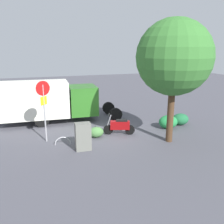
{
  "coord_description": "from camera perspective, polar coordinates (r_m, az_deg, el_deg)",
  "views": [
    {
      "loc": [
        4.16,
        12.87,
        4.88
      ],
      "look_at": [
        -0.15,
        0.29,
        1.33
      ],
      "focal_mm": 38.88,
      "sensor_mm": 36.0,
      "label": 1
    }
  ],
  "objects": [
    {
      "name": "motorcycle",
      "position": [
        13.94,
        1.82,
        -3.27
      ],
      "size": [
        1.74,
        0.82,
        1.2
      ],
      "rotation": [
        0.0,
        0.0,
        -0.35
      ],
      "color": "black",
      "rests_on": "ground"
    },
    {
      "name": "utility_cabinet",
      "position": [
        11.92,
        -6.82,
        -5.76
      ],
      "size": [
        0.77,
        0.52,
        1.37
      ],
      "primitive_type": "cube",
      "rotation": [
        0.0,
        0.0,
        -0.05
      ],
      "color": "slate",
      "rests_on": "ground"
    },
    {
      "name": "box_truck_near",
      "position": [
        16.56,
        -14.37,
        2.89
      ],
      "size": [
        7.98,
        2.65,
        2.74
      ],
      "rotation": [
        0.0,
        0.0,
        3.08
      ],
      "color": "black",
      "rests_on": "ground"
    },
    {
      "name": "shrub_near_sign",
      "position": [
        16.33,
        15.78,
        -1.65
      ],
      "size": [
        1.09,
        0.89,
        0.74
      ],
      "primitive_type": "ellipsoid",
      "color": "#1F653A",
      "rests_on": "ground"
    },
    {
      "name": "bike_rack_hoop",
      "position": [
        12.94,
        -11.46,
        -7.51
      ],
      "size": [
        0.85,
        0.17,
        0.85
      ],
      "primitive_type": "torus",
      "rotation": [
        1.57,
        0.0,
        -0.14
      ],
      "color": "#B7B7BC",
      "rests_on": "ground"
    },
    {
      "name": "ground_plane",
      "position": [
        14.38,
        -0.94,
        -4.88
      ],
      "size": [
        60.0,
        60.0,
        0.0
      ],
      "primitive_type": "plane",
      "color": "#4B4A53"
    },
    {
      "name": "shrub_by_tree",
      "position": [
        13.62,
        -3.77,
        -4.76
      ],
      "size": [
        0.85,
        0.7,
        0.58
      ],
      "primitive_type": "ellipsoid",
      "color": "#487A3F",
      "rests_on": "ground"
    },
    {
      "name": "stop_sign",
      "position": [
        12.94,
        -15.74,
        2.31
      ],
      "size": [
        0.71,
        0.33,
        3.25
      ],
      "color": "#9E9EA3",
      "rests_on": "ground"
    },
    {
      "name": "shrub_mid_verge",
      "position": [
        15.45,
        13.07,
        -2.27
      ],
      "size": [
        1.2,
        0.98,
        0.82
      ],
      "primitive_type": "ellipsoid",
      "color": "#228240",
      "rests_on": "ground"
    },
    {
      "name": "street_tree",
      "position": [
        12.57,
        14.39,
        12.28
      ],
      "size": [
        3.79,
        3.79,
        6.3
      ],
      "color": "#47301E",
      "rests_on": "ground"
    }
  ]
}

